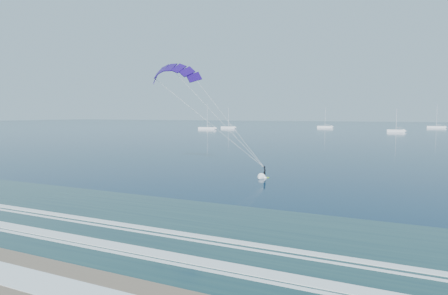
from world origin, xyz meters
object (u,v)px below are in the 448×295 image
sailboat_4 (436,127)px  sailboat_0 (207,128)px  sailboat_2 (325,127)px  sailboat_1 (228,127)px  kitesurfer_rig (213,113)px  sailboat_3 (396,131)px

sailboat_4 → sailboat_0: bearing=-145.7°
sailboat_0 → sailboat_4: size_ratio=1.03×
sailboat_2 → sailboat_4: (59.84, 25.82, 0.01)m
sailboat_1 → sailboat_2: sailboat_2 is taller
sailboat_2 → sailboat_1: bearing=-143.4°
kitesurfer_rig → sailboat_4: kitesurfer_rig is taller
sailboat_3 → sailboat_4: 71.43m
kitesurfer_rig → sailboat_0: bearing=118.6°
sailboat_1 → sailboat_2: (47.37, 35.18, -0.00)m
sailboat_1 → sailboat_0: bearing=-108.5°
sailboat_1 → kitesurfer_rig: bearing=-65.3°
sailboat_1 → sailboat_2: bearing=36.6°
sailboat_0 → kitesurfer_rig: bearing=-61.4°
sailboat_0 → sailboat_1: bearing=71.5°
sailboat_2 → sailboat_3: sailboat_2 is taller
kitesurfer_rig → sailboat_2: kitesurfer_rig is taller
sailboat_3 → sailboat_4: (18.68, 68.94, 0.02)m
sailboat_1 → sailboat_4: 123.35m
sailboat_1 → sailboat_4: sailboat_4 is taller
sailboat_2 → sailboat_3: size_ratio=1.13×
sailboat_3 → kitesurfer_rig: bearing=-95.9°
kitesurfer_rig → sailboat_0: size_ratio=1.37×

